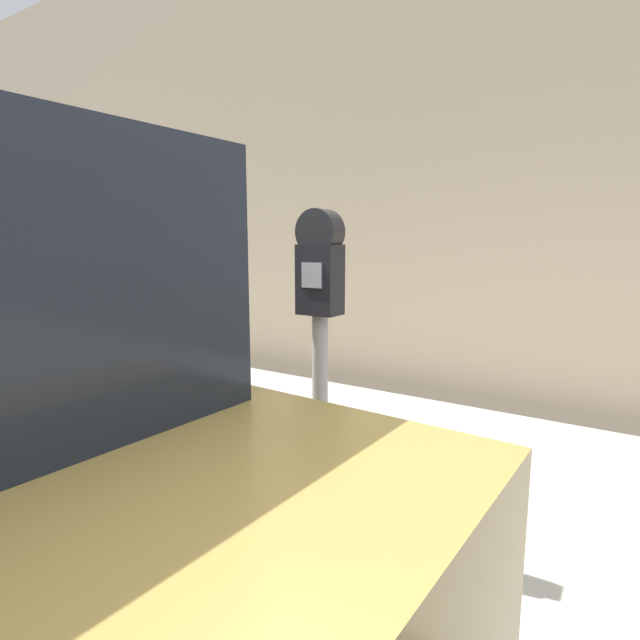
# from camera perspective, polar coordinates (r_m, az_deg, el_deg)

# --- Properties ---
(sidewalk) EXTENTS (24.00, 2.80, 0.12)m
(sidewalk) POSITION_cam_1_polar(r_m,az_deg,el_deg) (3.40, 16.65, -18.07)
(sidewalk) COLOR #ADAAA3
(sidewalk) RESTS_ON ground_plane
(building_facade) EXTENTS (24.00, 0.30, 5.28)m
(building_facade) POSITION_cam_1_polar(r_m,az_deg,el_deg) (5.04, 24.65, 20.26)
(building_facade) COLOR tan
(building_facade) RESTS_ON ground_plane
(parking_meter) EXTENTS (0.21, 0.14, 1.61)m
(parking_meter) POSITION_cam_1_polar(r_m,az_deg,el_deg) (2.32, -0.00, -0.09)
(parking_meter) COLOR gray
(parking_meter) RESTS_ON sidewalk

